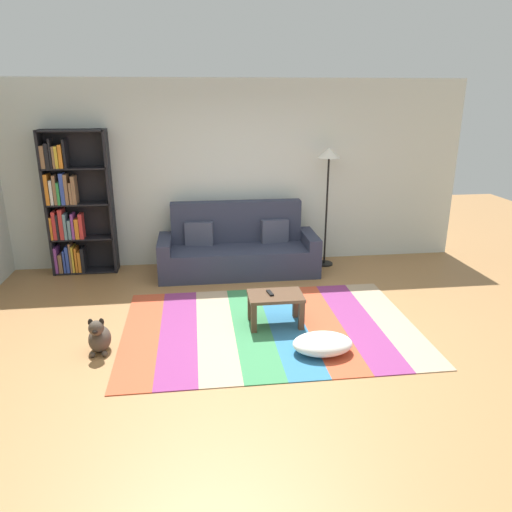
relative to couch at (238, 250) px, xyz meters
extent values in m
plane|color=#9E7042|center=(0.07, -2.02, -0.34)|extent=(14.00, 14.00, 0.00)
cube|color=silver|center=(0.07, 0.53, 1.01)|extent=(6.80, 0.10, 2.70)
cube|color=#C64C2D|center=(-1.23, -1.86, -0.33)|extent=(0.40, 2.22, 0.01)
cube|color=#843370|center=(-0.83, -1.86, -0.33)|extent=(0.40, 2.22, 0.01)
cube|color=tan|center=(-0.42, -1.86, -0.33)|extent=(0.40, 2.22, 0.01)
cube|color=#387F4C|center=(-0.02, -1.86, -0.33)|extent=(0.40, 2.22, 0.01)
cube|color=teal|center=(0.38, -1.86, -0.33)|extent=(0.40, 2.22, 0.01)
cube|color=#C64C2D|center=(0.79, -1.86, -0.33)|extent=(0.40, 2.22, 0.01)
cube|color=#843370|center=(1.19, -1.86, -0.33)|extent=(0.40, 2.22, 0.01)
cube|color=tan|center=(1.60, -1.86, -0.33)|extent=(0.40, 2.22, 0.01)
cube|color=#2D3347|center=(0.00, -0.07, -0.14)|extent=(1.90, 0.80, 0.40)
cube|color=#2D3347|center=(0.00, 0.23, 0.36)|extent=(1.90, 0.20, 0.60)
cube|color=#2D3347|center=(-1.04, -0.07, -0.06)|extent=(0.18, 0.80, 0.56)
cube|color=#2D3347|center=(1.04, -0.07, -0.06)|extent=(0.18, 0.80, 0.56)
cube|color=#42475B|center=(-0.55, 0.11, 0.22)|extent=(0.42, 0.19, 0.36)
cube|color=#42475B|center=(0.55, 0.11, 0.22)|extent=(0.42, 0.19, 0.36)
cube|color=black|center=(-2.64, 0.28, 0.68)|extent=(0.04, 0.28, 2.03)
cube|color=black|center=(-1.77, 0.28, 0.68)|extent=(0.04, 0.28, 2.03)
cube|color=black|center=(-2.20, 0.41, 0.68)|extent=(0.90, 0.01, 2.03)
cube|color=black|center=(-2.20, 0.28, -0.32)|extent=(0.86, 0.28, 0.02)
cube|color=black|center=(-2.20, 0.28, 0.18)|extent=(0.86, 0.28, 0.02)
cube|color=black|center=(-2.20, 0.28, 0.68)|extent=(0.86, 0.28, 0.02)
cube|color=black|center=(-2.20, 0.28, 1.18)|extent=(0.86, 0.28, 0.02)
cube|color=black|center=(-2.20, 0.28, 1.68)|extent=(0.86, 0.28, 0.02)
cube|color=purple|center=(-2.60, 0.27, -0.12)|extent=(0.04, 0.24, 0.37)
cube|color=#8C6647|center=(-2.54, 0.26, -0.17)|extent=(0.05, 0.22, 0.27)
cube|color=#334CB2|center=(-2.49, 0.25, -0.14)|extent=(0.03, 0.21, 0.33)
cube|color=#334CB2|center=(-2.44, 0.23, -0.12)|extent=(0.04, 0.17, 0.38)
cube|color=#8C6647|center=(-2.39, 0.25, -0.09)|extent=(0.03, 0.21, 0.43)
cube|color=gold|center=(-2.36, 0.27, -0.12)|extent=(0.03, 0.24, 0.38)
cube|color=orange|center=(-2.32, 0.26, -0.13)|extent=(0.03, 0.23, 0.36)
cube|color=orange|center=(-2.28, 0.23, -0.16)|extent=(0.04, 0.16, 0.30)
cube|color=black|center=(-2.23, 0.26, -0.13)|extent=(0.05, 0.22, 0.35)
cube|color=orange|center=(-2.60, 0.27, 0.35)|extent=(0.03, 0.25, 0.32)
cube|color=red|center=(-2.56, 0.28, 0.39)|extent=(0.05, 0.26, 0.40)
cube|color=black|center=(-2.52, 0.27, 0.37)|extent=(0.03, 0.24, 0.36)
cube|color=red|center=(-2.46, 0.26, 0.40)|extent=(0.05, 0.23, 0.43)
cube|color=#668C99|center=(-2.41, 0.23, 0.37)|extent=(0.04, 0.16, 0.36)
cube|color=#668C99|center=(-2.36, 0.23, 0.33)|extent=(0.04, 0.17, 0.27)
cube|color=purple|center=(-2.31, 0.25, 0.37)|extent=(0.03, 0.20, 0.36)
cube|color=orange|center=(-2.26, 0.23, 0.33)|extent=(0.05, 0.16, 0.29)
cube|color=red|center=(-2.20, 0.23, 0.37)|extent=(0.05, 0.16, 0.36)
cube|color=orange|center=(-2.59, 0.26, 0.90)|extent=(0.05, 0.23, 0.42)
cube|color=silver|center=(-2.54, 0.27, 0.86)|extent=(0.04, 0.24, 0.34)
cube|color=#8C6647|center=(-2.49, 0.25, 0.89)|extent=(0.04, 0.21, 0.40)
cube|color=green|center=(-2.45, 0.25, 0.84)|extent=(0.04, 0.21, 0.31)
cube|color=#334CB2|center=(-2.39, 0.23, 0.90)|extent=(0.05, 0.17, 0.43)
cube|color=#8C6647|center=(-2.34, 0.23, 0.90)|extent=(0.05, 0.17, 0.42)
cube|color=#8C6647|center=(-2.29, 0.25, 0.84)|extent=(0.03, 0.20, 0.30)
cube|color=#8C6647|center=(-2.24, 0.24, 0.88)|extent=(0.05, 0.19, 0.39)
cube|color=#8C6647|center=(-2.59, 0.26, 1.34)|extent=(0.05, 0.23, 0.30)
cube|color=black|center=(-2.53, 0.24, 1.35)|extent=(0.05, 0.19, 0.33)
cube|color=black|center=(-2.49, 0.23, 1.39)|extent=(0.03, 0.17, 0.39)
cube|color=#8C6647|center=(-2.45, 0.25, 1.33)|extent=(0.03, 0.21, 0.29)
cube|color=gold|center=(-2.41, 0.23, 1.34)|extent=(0.04, 0.16, 0.29)
cube|color=orange|center=(-2.36, 0.27, 1.34)|extent=(0.05, 0.24, 0.31)
cube|color=black|center=(-2.31, 0.28, 1.38)|extent=(0.03, 0.26, 0.38)
cube|color=#513826|center=(0.25, -1.79, 0.02)|extent=(0.61, 0.40, 0.04)
cube|color=#513826|center=(-0.01, -1.96, -0.16)|extent=(0.06, 0.06, 0.33)
cube|color=#513826|center=(0.52, -1.96, -0.16)|extent=(0.06, 0.06, 0.33)
cube|color=#513826|center=(-0.01, -1.63, -0.16)|extent=(0.06, 0.06, 0.33)
cube|color=#513826|center=(0.52, -1.63, -0.16)|extent=(0.06, 0.06, 0.33)
ellipsoid|color=white|center=(0.62, -2.48, -0.23)|extent=(0.61, 0.43, 0.19)
ellipsoid|color=#473D33|center=(-1.60, -2.14, -0.21)|extent=(0.22, 0.30, 0.26)
sphere|color=#473D33|center=(-1.60, -2.24, -0.03)|extent=(0.15, 0.15, 0.15)
ellipsoid|color=black|center=(-1.60, -2.30, -0.04)|extent=(0.06, 0.07, 0.05)
ellipsoid|color=black|center=(-1.66, -2.22, 0.02)|extent=(0.05, 0.04, 0.08)
ellipsoid|color=black|center=(-1.55, -2.22, 0.02)|extent=(0.05, 0.04, 0.08)
sphere|color=#473D33|center=(-1.66, -2.27, -0.31)|extent=(0.06, 0.06, 0.06)
sphere|color=#473D33|center=(-1.54, -2.27, -0.31)|extent=(0.06, 0.06, 0.06)
cylinder|color=black|center=(1.33, 0.14, -0.32)|extent=(0.26, 0.26, 0.02)
cylinder|color=black|center=(1.33, 0.14, 0.48)|extent=(0.03, 0.03, 1.59)
cone|color=white|center=(1.33, 0.14, 1.35)|extent=(0.32, 0.32, 0.14)
cube|color=black|center=(0.20, -1.77, 0.05)|extent=(0.07, 0.16, 0.02)
camera|label=1|loc=(-0.59, -6.70, 2.15)|focal=34.15mm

